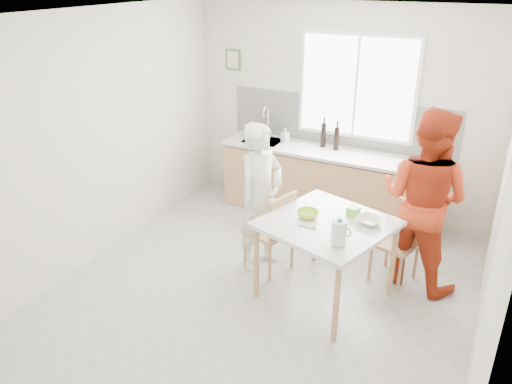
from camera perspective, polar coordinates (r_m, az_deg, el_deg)
ground at (r=5.23m, az=0.67°, el=-11.38°), size 4.50×4.50×0.00m
room_shell at (r=4.47m, az=0.77°, el=6.00°), size 4.50×4.50×4.50m
window at (r=6.41m, az=11.44°, el=11.67°), size 1.50×0.06×1.30m
backsplash at (r=6.59m, az=9.45°, el=7.90°), size 3.00×0.02×0.65m
picture_frame at (r=7.04m, az=-2.64°, el=14.87°), size 0.22×0.03×0.28m
kitchen_counter at (r=6.61m, az=8.16°, el=0.56°), size 2.84×0.64×1.37m
dining_table at (r=4.84m, az=8.09°, el=-4.34°), size 1.36×1.36×0.84m
chair_left at (r=5.32m, az=2.04°, el=-4.22°), size 0.53×0.53×0.93m
chair_far at (r=5.43m, az=16.05°, el=-4.99°), size 0.50×0.50×0.87m
person_white at (r=5.30m, az=0.54°, el=-0.64°), size 0.55×0.68×1.63m
person_red at (r=5.23m, az=18.63°, el=-0.85°), size 1.08×0.95×1.88m
bowl_green at (r=4.85m, az=5.93°, el=-2.54°), size 0.26×0.26×0.07m
bowl_white at (r=4.83m, az=12.80°, el=-3.22°), size 0.30×0.30×0.06m
milk_jug at (r=4.37m, az=9.50°, el=-4.52°), size 0.19×0.13×0.24m
green_box at (r=4.94m, az=11.05°, el=-2.22°), size 0.12×0.12×0.09m
spoon at (r=4.67m, az=5.77°, el=-3.93°), size 0.16×0.02×0.01m
cutting_board at (r=6.17m, az=18.05°, el=2.93°), size 0.39×0.31×0.01m
wine_bottle_a at (r=6.52m, az=7.72°, el=6.50°), size 0.07×0.07×0.32m
wine_bottle_b at (r=6.44m, az=9.19°, el=6.08°), size 0.07×0.07×0.30m
jar_amber at (r=6.48m, az=9.20°, el=5.53°), size 0.06×0.06×0.16m
soap_bottle at (r=6.68m, az=3.35°, el=6.53°), size 0.11×0.11×0.19m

